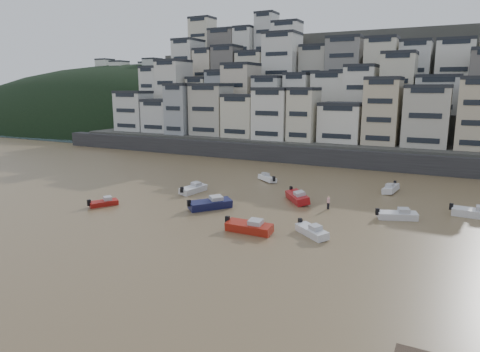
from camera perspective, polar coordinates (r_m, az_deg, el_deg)
The scene contains 15 objects.
sea_strip at distance 219.03m, azimuth -14.18°, elevation 7.23°, with size 340.00×340.00×0.00m, color #435460.
harbor_wall at distance 88.64m, azimuth 11.06°, elevation 2.56°, with size 140.00×3.00×3.50m, color #38383A.
hillside at distance 125.57m, azimuth 18.57°, elevation 9.94°, with size 141.04×66.00×50.00m.
headland at distance 201.72m, azimuth -12.83°, elevation 6.95°, with size 216.00×135.00×53.33m.
boat_a at distance 46.60m, azimuth 1.22°, elevation -6.64°, with size 5.68×1.86×1.55m, color #A42114, non-canonical shape.
boat_b at distance 46.27m, azimuth 9.55°, elevation -7.08°, with size 4.87×1.59×1.33m, color silver, non-canonical shape.
boat_c at distance 55.60m, azimuth -3.99°, elevation -3.56°, with size 6.16×2.02×1.68m, color #151843, non-canonical shape.
boat_d at distance 54.48m, azimuth 20.27°, elevation -4.76°, with size 4.99×1.63×1.36m, color silver, non-canonical shape.
boat_e at distance 59.42m, azimuth 7.65°, elevation -2.66°, with size 6.05×1.98×1.65m, color #A21316, non-canonical shape.
boat_f at distance 64.38m, azimuth -6.25°, elevation -1.59°, with size 5.40×1.77×1.47m, color silver, non-canonical shape.
boat_g at distance 59.19m, azimuth 28.86°, elevation -4.15°, with size 5.57×1.82×1.52m, color silver, non-canonical shape.
boat_h at distance 72.10m, azimuth 3.66°, elevation -0.19°, with size 4.73×1.55×1.29m, color white, non-canonical shape.
boat_i at distance 68.27m, azimuth 19.46°, elevation -1.47°, with size 5.15×1.68×1.40m, color silver, non-canonical shape.
boat_j at distance 59.68m, azimuth -17.72°, elevation -3.33°, with size 4.01×1.31×1.09m, color #9E1813, non-canonical shape.
person_pink at distance 56.58m, azimuth 11.69°, elevation -3.48°, with size 0.44×0.44×1.74m, color #E8A4A9, non-canonical shape.
Camera 1 is at (34.14, -19.20, 15.35)m, focal length 32.00 mm.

